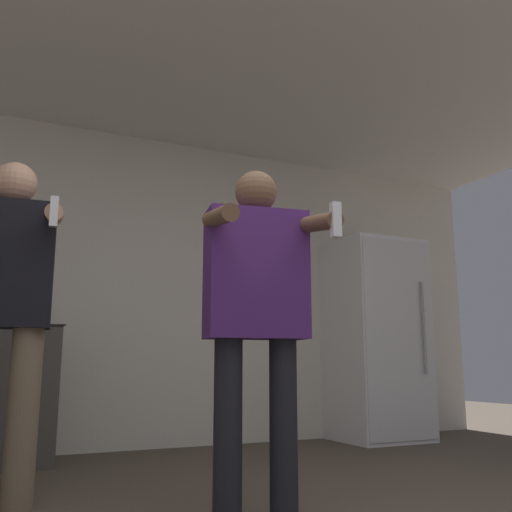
{
  "coord_description": "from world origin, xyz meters",
  "views": [
    {
      "loc": [
        -1.04,
        -1.53,
        0.65
      ],
      "look_at": [
        0.03,
        0.73,
        1.13
      ],
      "focal_mm": 40.0,
      "sensor_mm": 36.0,
      "label": 1
    }
  ],
  "objects": [
    {
      "name": "person_man_side",
      "position": [
        -0.96,
        1.44,
        0.93
      ],
      "size": [
        0.51,
        0.46,
        1.65
      ],
      "color": "#75664C",
      "rests_on": "ground_plane"
    },
    {
      "name": "wall_back",
      "position": [
        0.0,
        3.06,
        1.27
      ],
      "size": [
        7.0,
        0.06,
        2.55
      ],
      "color": "beige",
      "rests_on": "ground_plane"
    },
    {
      "name": "refrigerator",
      "position": [
        2.14,
        2.69,
        0.88
      ],
      "size": [
        0.74,
        0.72,
        1.76
      ],
      "color": "white",
      "rests_on": "ground_plane"
    },
    {
      "name": "person_woman_foreground",
      "position": [
        0.03,
        0.72,
        0.91
      ],
      "size": [
        0.56,
        0.59,
        1.53
      ],
      "color": "black",
      "rests_on": "ground_plane"
    },
    {
      "name": "ceiling_slab",
      "position": [
        0.0,
        1.52,
        2.57
      ],
      "size": [
        7.0,
        3.55,
        0.05
      ],
      "color": "silver",
      "rests_on": "wall_back"
    }
  ]
}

